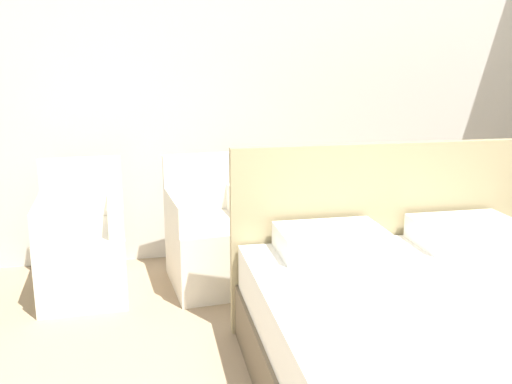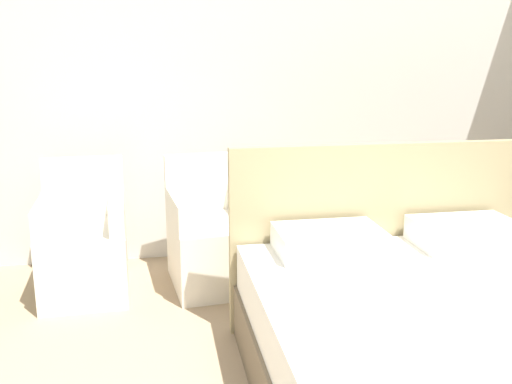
# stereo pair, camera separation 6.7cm
# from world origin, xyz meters

# --- Properties ---
(wall_back) EXTENTS (10.00, 0.06, 2.90)m
(wall_back) POSITION_xyz_m (0.00, 3.61, 1.45)
(wall_back) COLOR silver
(wall_back) RESTS_ON ground_plane
(bed) EXTENTS (1.85, 2.15, 1.13)m
(bed) POSITION_xyz_m (1.08, 1.19, 0.31)
(bed) COLOR brown
(bed) RESTS_ON ground_plane
(armchair_near_window_left) EXTENTS (0.60, 0.74, 0.91)m
(armchair_near_window_left) POSITION_xyz_m (-0.76, 2.96, 0.31)
(armchair_near_window_left) COLOR silver
(armchair_near_window_left) RESTS_ON ground_plane
(armchair_near_window_right) EXTENTS (0.64, 0.77, 0.91)m
(armchair_near_window_right) POSITION_xyz_m (0.13, 2.96, 0.31)
(armchair_near_window_right) COLOR silver
(armchair_near_window_right) RESTS_ON ground_plane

